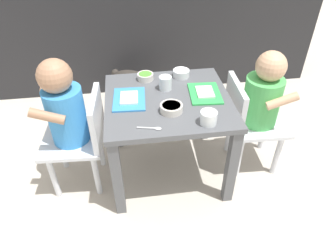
{
  "coord_description": "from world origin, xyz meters",
  "views": [
    {
      "loc": [
        -0.17,
        -1.16,
        1.2
      ],
      "look_at": [
        0.0,
        0.0,
        0.29
      ],
      "focal_mm": 32.74,
      "sensor_mm": 36.0,
      "label": 1
    }
  ],
  "objects_px": {
    "cereal_bowl_right_side": "(145,76)",
    "water_cup_left": "(208,118)",
    "seated_child_left": "(68,113)",
    "spoon_by_left_tray": "(152,128)",
    "seated_child_right": "(260,100)",
    "food_tray_left": "(129,99)",
    "dog": "(140,85)",
    "veggie_bowl_far": "(181,73)",
    "dining_table": "(168,113)",
    "food_tray_right": "(205,93)",
    "veggie_bowl_near": "(171,108)",
    "water_cup_right": "(165,84)"
  },
  "relations": [
    {
      "from": "cereal_bowl_right_side",
      "to": "spoon_by_left_tray",
      "type": "xyz_separation_m",
      "value": [
        -0.01,
        -0.4,
        -0.01
      ]
    },
    {
      "from": "seated_child_right",
      "to": "water_cup_right",
      "type": "bearing_deg",
      "value": 168.91
    },
    {
      "from": "dog",
      "to": "water_cup_right",
      "type": "distance_m",
      "value": 0.59
    },
    {
      "from": "spoon_by_left_tray",
      "to": "food_tray_left",
      "type": "bearing_deg",
      "value": 109.55
    },
    {
      "from": "water_cup_right",
      "to": "cereal_bowl_right_side",
      "type": "xyz_separation_m",
      "value": [
        -0.08,
        0.11,
        -0.01
      ]
    },
    {
      "from": "water_cup_right",
      "to": "dining_table",
      "type": "bearing_deg",
      "value": -88.86
    },
    {
      "from": "cereal_bowl_right_side",
      "to": "spoon_by_left_tray",
      "type": "height_order",
      "value": "cereal_bowl_right_side"
    },
    {
      "from": "food_tray_right",
      "to": "water_cup_right",
      "type": "relative_size",
      "value": 3.03
    },
    {
      "from": "food_tray_left",
      "to": "spoon_by_left_tray",
      "type": "bearing_deg",
      "value": -70.45
    },
    {
      "from": "dining_table",
      "to": "food_tray_right",
      "type": "relative_size",
      "value": 2.9
    },
    {
      "from": "dog",
      "to": "veggie_bowl_far",
      "type": "xyz_separation_m",
      "value": [
        0.2,
        -0.39,
        0.28
      ]
    },
    {
      "from": "veggie_bowl_far",
      "to": "cereal_bowl_right_side",
      "type": "distance_m",
      "value": 0.18
    },
    {
      "from": "dog",
      "to": "food_tray_left",
      "type": "relative_size",
      "value": 2.01
    },
    {
      "from": "dog",
      "to": "water_cup_right",
      "type": "height_order",
      "value": "water_cup_right"
    },
    {
      "from": "water_cup_left",
      "to": "cereal_bowl_right_side",
      "type": "bearing_deg",
      "value": 118.99
    },
    {
      "from": "seated_child_right",
      "to": "food_tray_left",
      "type": "distance_m",
      "value": 0.62
    },
    {
      "from": "seated_child_left",
      "to": "veggie_bowl_near",
      "type": "bearing_deg",
      "value": -11.63
    },
    {
      "from": "dining_table",
      "to": "dog",
      "type": "height_order",
      "value": "dining_table"
    },
    {
      "from": "seated_child_left",
      "to": "food_tray_right",
      "type": "relative_size",
      "value": 3.43
    },
    {
      "from": "cereal_bowl_right_side",
      "to": "water_cup_left",
      "type": "bearing_deg",
      "value": -61.01
    },
    {
      "from": "food_tray_left",
      "to": "water_cup_left",
      "type": "xyz_separation_m",
      "value": [
        0.31,
        -0.22,
        0.02
      ]
    },
    {
      "from": "veggie_bowl_far",
      "to": "spoon_by_left_tray",
      "type": "bearing_deg",
      "value": -115.04
    },
    {
      "from": "spoon_by_left_tray",
      "to": "veggie_bowl_near",
      "type": "bearing_deg",
      "value": 49.77
    },
    {
      "from": "seated_child_left",
      "to": "food_tray_right",
      "type": "xyz_separation_m",
      "value": [
        0.62,
        0.02,
        0.04
      ]
    },
    {
      "from": "seated_child_left",
      "to": "water_cup_left",
      "type": "distance_m",
      "value": 0.62
    },
    {
      "from": "veggie_bowl_far",
      "to": "seated_child_left",
      "type": "bearing_deg",
      "value": -159.0
    },
    {
      "from": "water_cup_left",
      "to": "cereal_bowl_right_side",
      "type": "distance_m",
      "value": 0.46
    },
    {
      "from": "spoon_by_left_tray",
      "to": "seated_child_left",
      "type": "bearing_deg",
      "value": 150.29
    },
    {
      "from": "food_tray_left",
      "to": "veggie_bowl_near",
      "type": "height_order",
      "value": "veggie_bowl_near"
    },
    {
      "from": "seated_child_left",
      "to": "water_cup_right",
      "type": "relative_size",
      "value": 10.41
    },
    {
      "from": "seated_child_right",
      "to": "veggie_bowl_near",
      "type": "xyz_separation_m",
      "value": [
        -0.45,
        -0.1,
        0.06
      ]
    },
    {
      "from": "cereal_bowl_right_side",
      "to": "veggie_bowl_far",
      "type": "bearing_deg",
      "value": 1.7
    },
    {
      "from": "food_tray_left",
      "to": "water_cup_right",
      "type": "xyz_separation_m",
      "value": [
        0.17,
        0.07,
        0.02
      ]
    },
    {
      "from": "seated_child_right",
      "to": "dog",
      "type": "bearing_deg",
      "value": 132.9
    },
    {
      "from": "veggie_bowl_far",
      "to": "spoon_by_left_tray",
      "type": "height_order",
      "value": "veggie_bowl_far"
    },
    {
      "from": "veggie_bowl_near",
      "to": "spoon_by_left_tray",
      "type": "xyz_separation_m",
      "value": [
        -0.09,
        -0.11,
        -0.01
      ]
    },
    {
      "from": "dog",
      "to": "cereal_bowl_right_side",
      "type": "height_order",
      "value": "cereal_bowl_right_side"
    },
    {
      "from": "seated_child_right",
      "to": "spoon_by_left_tray",
      "type": "bearing_deg",
      "value": -158.85
    },
    {
      "from": "dog",
      "to": "veggie_bowl_far",
      "type": "distance_m",
      "value": 0.52
    },
    {
      "from": "water_cup_right",
      "to": "food_tray_left",
      "type": "bearing_deg",
      "value": -157.26
    },
    {
      "from": "veggie_bowl_near",
      "to": "spoon_by_left_tray",
      "type": "distance_m",
      "value": 0.14
    },
    {
      "from": "dining_table",
      "to": "seated_child_right",
      "type": "xyz_separation_m",
      "value": [
        0.45,
        -0.0,
        0.03
      ]
    },
    {
      "from": "food_tray_left",
      "to": "dining_table",
      "type": "bearing_deg",
      "value": -4.91
    },
    {
      "from": "seated_child_left",
      "to": "spoon_by_left_tray",
      "type": "bearing_deg",
      "value": -29.71
    },
    {
      "from": "seated_child_left",
      "to": "veggie_bowl_near",
      "type": "xyz_separation_m",
      "value": [
        0.44,
        -0.09,
        0.05
      ]
    },
    {
      "from": "seated_child_left",
      "to": "veggie_bowl_far",
      "type": "xyz_separation_m",
      "value": [
        0.54,
        0.21,
        0.05
      ]
    },
    {
      "from": "water_cup_left",
      "to": "veggie_bowl_near",
      "type": "height_order",
      "value": "water_cup_left"
    },
    {
      "from": "seated_child_left",
      "to": "seated_child_right",
      "type": "bearing_deg",
      "value": 0.58
    },
    {
      "from": "dog",
      "to": "spoon_by_left_tray",
      "type": "height_order",
      "value": "spoon_by_left_tray"
    },
    {
      "from": "water_cup_left",
      "to": "veggie_bowl_near",
      "type": "bearing_deg",
      "value": 142.65
    }
  ]
}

